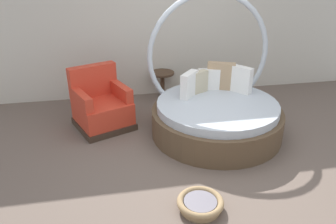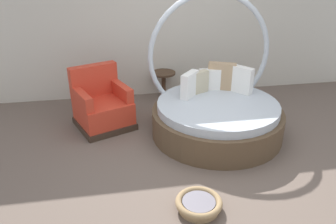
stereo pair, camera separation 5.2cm
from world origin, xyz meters
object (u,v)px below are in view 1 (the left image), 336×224
red_armchair (101,107)px  side_table (162,77)px  round_daybed (215,109)px  pet_basket (200,204)px

red_armchair → side_table: bearing=39.5°
side_table → round_daybed: bearing=-68.4°
red_armchair → side_table: (1.14, 0.94, 0.10)m
round_daybed → side_table: round_daybed is taller
red_armchair → side_table: size_ratio=2.01×
red_armchair → pet_basket: 2.43m
round_daybed → red_armchair: round_daybed is taller
pet_basket → side_table: 3.15m
round_daybed → pet_basket: size_ratio=4.03×
red_armchair → pet_basket: (1.02, -2.18, -0.26)m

